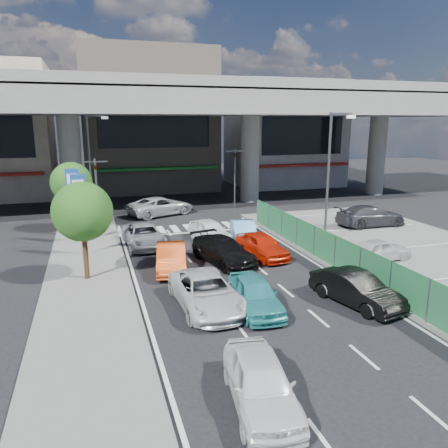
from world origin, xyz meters
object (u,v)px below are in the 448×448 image
object	(u,v)px
hatch_black_mid_right	(356,289)
wagon_silver_front_left	(144,236)
sedan_white_mid_left	(206,292)
sedan_white_front_mid	(210,231)
signboard_far	(73,195)
traffic_cone	(333,246)
taxi_orange_right	(262,245)
parked_sedan_dgrey	(371,216)
tree_near	(82,212)
taxi_orange_left	(171,258)
street_lamp_right	(331,168)
crossing_wagon_silver	(161,206)
tree_far	(71,183)
signboard_near	(80,204)
sedan_black_mid	(223,251)
traffic_light_right	(235,163)
street_lamp_left	(92,158)
traffic_light_left	(96,178)
van_white_back_left	(261,382)
taxi_teal_mid	(255,294)
kei_truck_front_right	(244,231)
parked_sedan_white	(379,250)

from	to	relation	value
hatch_black_mid_right	wagon_silver_front_left	bearing A→B (deg)	108.18
sedan_white_mid_left	sedan_white_front_mid	world-z (taller)	same
signboard_far	wagon_silver_front_left	distance (m)	4.96
hatch_black_mid_right	traffic_cone	distance (m)	7.66
hatch_black_mid_right	taxi_orange_right	size ratio (longest dim) A/B	1.03
signboard_far	parked_sedan_dgrey	distance (m)	20.51
tree_near	taxi_orange_left	world-z (taller)	tree_near
street_lamp_right	crossing_wagon_silver	bearing A→B (deg)	125.05
sedan_white_mid_left	crossing_wagon_silver	xyz separation A→B (m)	(1.13, 18.69, 0.06)
signboard_far	tree_far	xyz separation A→B (m)	(-0.20, 3.51, 0.32)
taxi_orange_right	parked_sedan_dgrey	bearing A→B (deg)	13.95
taxi_orange_right	crossing_wagon_silver	size ratio (longest dim) A/B	0.75
parked_sedan_dgrey	traffic_cone	distance (m)	7.58
signboard_near	parked_sedan_dgrey	distance (m)	20.11
hatch_black_mid_right	sedan_white_front_mid	distance (m)	11.81
sedan_black_mid	crossing_wagon_silver	size ratio (longest dim) A/B	0.88
traffic_light_right	signboard_far	world-z (taller)	traffic_light_right
taxi_orange_left	sedan_black_mid	world-z (taller)	sedan_black_mid
taxi_orange_left	street_lamp_left	bearing A→B (deg)	114.08
traffic_light_left	sedan_black_mid	xyz separation A→B (m)	(6.26, -7.35, -3.25)
van_white_back_left	taxi_orange_right	xyz separation A→B (m)	(4.97, 12.28, 0.00)
sedan_white_mid_left	sedan_white_front_mid	xyz separation A→B (m)	(2.87, 9.85, 0.00)
taxi_teal_mid	sedan_white_front_mid	xyz separation A→B (m)	(1.04, 10.65, 0.00)
traffic_cone	signboard_near	bearing A→B (deg)	166.86
signboard_far	sedan_white_mid_left	xyz separation A→B (m)	(5.27, -11.75, -2.37)
tree_far	kei_truck_front_right	size ratio (longest dim) A/B	1.21
taxi_teal_mid	parked_sedan_dgrey	bearing A→B (deg)	43.86
parked_sedan_white	taxi_orange_left	bearing A→B (deg)	74.39
taxi_orange_right	kei_truck_front_right	bearing A→B (deg)	78.05
street_lamp_left	taxi_orange_left	xyz separation A→B (m)	(3.47, -13.72, -4.09)
street_lamp_left	van_white_back_left	xyz separation A→B (m)	(3.78, -25.30, -4.08)
signboard_near	taxi_orange_left	distance (m)	6.19
street_lamp_right	tree_far	bearing A→B (deg)	150.42
tree_far	sedan_white_mid_left	distance (m)	16.43
street_lamp_right	street_lamp_left	bearing A→B (deg)	138.37
crossing_wagon_silver	signboard_far	bearing A→B (deg)	115.02
taxi_orange_left	traffic_cone	xyz separation A→B (m)	(9.69, 0.43, -0.31)
traffic_light_left	tree_near	size ratio (longest dim) A/B	1.08
wagon_silver_front_left	tree_near	bearing A→B (deg)	-126.65
tree_near	kei_truck_front_right	xyz separation A→B (m)	(9.57, 4.44, -2.73)
van_white_back_left	street_lamp_left	bearing A→B (deg)	106.36
van_white_back_left	sedan_white_mid_left	world-z (taller)	same
street_lamp_right	traffic_cone	distance (m)	4.59
kei_truck_front_right	parked_sedan_dgrey	size ratio (longest dim) A/B	0.78
sedan_white_mid_left	parked_sedan_white	size ratio (longest dim) A/B	1.38
tree_far	sedan_black_mid	xyz separation A→B (m)	(7.86, -9.85, -2.70)
hatch_black_mid_right	sedan_black_mid	size ratio (longest dim) A/B	0.88
sedan_black_mid	tree_far	bearing A→B (deg)	114.29
taxi_teal_mid	sedan_black_mid	world-z (taller)	same
traffic_light_left	sedan_white_mid_left	world-z (taller)	traffic_light_left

